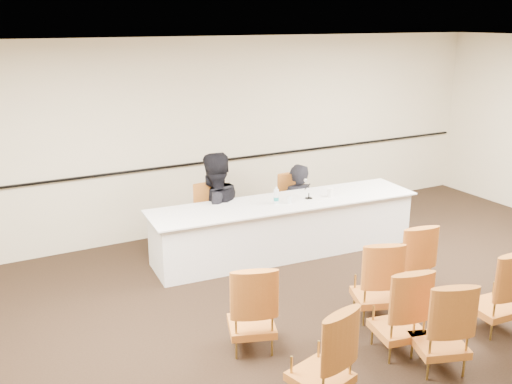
{
  "coord_description": "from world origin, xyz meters",
  "views": [
    {
      "loc": [
        -3.63,
        -4.02,
        3.25
      ],
      "look_at": [
        -0.08,
        2.6,
        0.96
      ],
      "focal_mm": 40.0,
      "sensor_mm": 36.0,
      "label": 1
    }
  ],
  "objects_px": {
    "panel_table": "(285,227)",
    "aud_chair_front_left": "(252,306)",
    "panelist_main_chair": "(297,206)",
    "microphone": "(309,190)",
    "panelist_second_chair": "(214,218)",
    "coffee_cup": "(330,193)",
    "aud_chair_front_mid": "(376,278)",
    "aud_chair_back_left": "(321,354)",
    "aud_chair_extra": "(399,309)",
    "aud_chair_back_mid": "(441,324)",
    "aud_chair_back_right": "(495,289)",
    "drinking_glass": "(289,200)",
    "panelist_main": "(296,215)",
    "aud_chair_front_right": "(409,260)",
    "water_bottle": "(276,195)",
    "panelist_second": "(214,217)"
  },
  "relations": [
    {
      "from": "aud_chair_back_left",
      "to": "aud_chair_front_mid",
      "type": "bearing_deg",
      "value": 19.39
    },
    {
      "from": "panelist_second_chair",
      "to": "water_bottle",
      "type": "xyz_separation_m",
      "value": [
        0.66,
        -0.66,
        0.43
      ]
    },
    {
      "from": "panelist_main",
      "to": "aud_chair_front_left",
      "type": "xyz_separation_m",
      "value": [
        -2.11,
        -2.51,
        0.15
      ]
    },
    {
      "from": "panelist_main",
      "to": "coffee_cup",
      "type": "distance_m",
      "value": 0.86
    },
    {
      "from": "aud_chair_front_left",
      "to": "panelist_second_chair",
      "type": "bearing_deg",
      "value": 93.45
    },
    {
      "from": "panel_table",
      "to": "panelist_second_chair",
      "type": "height_order",
      "value": "panelist_second_chair"
    },
    {
      "from": "panelist_main",
      "to": "drinking_glass",
      "type": "relative_size",
      "value": 16.25
    },
    {
      "from": "drinking_glass",
      "to": "coffee_cup",
      "type": "height_order",
      "value": "coffee_cup"
    },
    {
      "from": "panelist_main_chair",
      "to": "panelist_main",
      "type": "bearing_deg",
      "value": 0.0
    },
    {
      "from": "panel_table",
      "to": "microphone",
      "type": "bearing_deg",
      "value": -6.51
    },
    {
      "from": "panelist_main",
      "to": "aud_chair_front_left",
      "type": "bearing_deg",
      "value": 50.24
    },
    {
      "from": "panelist_second",
      "to": "aud_chair_back_right",
      "type": "bearing_deg",
      "value": 102.75
    },
    {
      "from": "microphone",
      "to": "aud_chair_front_right",
      "type": "xyz_separation_m",
      "value": [
        0.28,
        -1.78,
        -0.44
      ]
    },
    {
      "from": "aud_chair_front_left",
      "to": "water_bottle",
      "type": "bearing_deg",
      "value": 73.59
    },
    {
      "from": "panelist_second_chair",
      "to": "coffee_cup",
      "type": "relative_size",
      "value": 7.09
    },
    {
      "from": "water_bottle",
      "to": "aud_chair_back_left",
      "type": "xyz_separation_m",
      "value": [
        -1.28,
        -2.99,
        -0.43
      ]
    },
    {
      "from": "aud_chair_back_right",
      "to": "panel_table",
      "type": "bearing_deg",
      "value": 111.9
    },
    {
      "from": "microphone",
      "to": "aud_chair_back_left",
      "type": "distance_m",
      "value": 3.49
    },
    {
      "from": "microphone",
      "to": "drinking_glass",
      "type": "height_order",
      "value": "microphone"
    },
    {
      "from": "aud_chair_front_left",
      "to": "aud_chair_front_right",
      "type": "xyz_separation_m",
      "value": [
        2.21,
        0.13,
        0.0
      ]
    },
    {
      "from": "aud_chair_front_left",
      "to": "aud_chair_extra",
      "type": "height_order",
      "value": "same"
    },
    {
      "from": "panelist_main",
      "to": "coffee_cup",
      "type": "bearing_deg",
      "value": 101.98
    },
    {
      "from": "panelist_main_chair",
      "to": "panelist_second_chair",
      "type": "distance_m",
      "value": 1.36
    },
    {
      "from": "drinking_glass",
      "to": "aud_chair_front_left",
      "type": "height_order",
      "value": "aud_chair_front_left"
    },
    {
      "from": "panelist_main_chair",
      "to": "microphone",
      "type": "distance_m",
      "value": 0.77
    },
    {
      "from": "drinking_glass",
      "to": "aud_chair_back_mid",
      "type": "bearing_deg",
      "value": -93.0
    },
    {
      "from": "panel_table",
      "to": "aud_chair_front_left",
      "type": "distance_m",
      "value": 2.53
    },
    {
      "from": "panelist_second_chair",
      "to": "aud_chair_front_mid",
      "type": "height_order",
      "value": "same"
    },
    {
      "from": "panelist_second",
      "to": "coffee_cup",
      "type": "height_order",
      "value": "panelist_second"
    },
    {
      "from": "panelist_second_chair",
      "to": "aud_chair_front_mid",
      "type": "distance_m",
      "value": 2.81
    },
    {
      "from": "panelist_main_chair",
      "to": "aud_chair_front_mid",
      "type": "relative_size",
      "value": 1.0
    },
    {
      "from": "aud_chair_front_mid",
      "to": "aud_chair_front_right",
      "type": "distance_m",
      "value": 0.72
    },
    {
      "from": "panel_table",
      "to": "microphone",
      "type": "relative_size",
      "value": 14.49
    },
    {
      "from": "panelist_main_chair",
      "to": "drinking_glass",
      "type": "xyz_separation_m",
      "value": [
        -0.53,
        -0.64,
        0.36
      ]
    },
    {
      "from": "aud_chair_front_left",
      "to": "aud_chair_back_left",
      "type": "xyz_separation_m",
      "value": [
        0.13,
        -1.05,
        0.0
      ]
    },
    {
      "from": "aud_chair_back_right",
      "to": "microphone",
      "type": "bearing_deg",
      "value": 105.62
    },
    {
      "from": "panelist_second",
      "to": "panelist_main",
      "type": "bearing_deg",
      "value": 162.53
    },
    {
      "from": "aud_chair_back_left",
      "to": "aud_chair_back_right",
      "type": "distance_m",
      "value": 2.35
    },
    {
      "from": "panel_table",
      "to": "panelist_main",
      "type": "relative_size",
      "value": 2.4
    },
    {
      "from": "panelist_main",
      "to": "panelist_main_chair",
      "type": "relative_size",
      "value": 1.71
    },
    {
      "from": "microphone",
      "to": "aud_chair_front_mid",
      "type": "distance_m",
      "value": 2.09
    },
    {
      "from": "panelist_second",
      "to": "aud_chair_front_mid",
      "type": "relative_size",
      "value": 2.02
    },
    {
      "from": "microphone",
      "to": "water_bottle",
      "type": "xyz_separation_m",
      "value": [
        -0.52,
        0.04,
        -0.01
      ]
    },
    {
      "from": "panelist_second",
      "to": "aud_chair_back_mid",
      "type": "bearing_deg",
      "value": 86.68
    },
    {
      "from": "aud_chair_front_right",
      "to": "aud_chair_extra",
      "type": "distance_m",
      "value": 1.29
    },
    {
      "from": "aud_chair_back_mid",
      "to": "coffee_cup",
      "type": "bearing_deg",
      "value": 94.26
    },
    {
      "from": "aud_chair_extra",
      "to": "panel_table",
      "type": "bearing_deg",
      "value": 94.52
    },
    {
      "from": "aud_chair_back_left",
      "to": "aud_chair_extra",
      "type": "distance_m",
      "value": 1.18
    },
    {
      "from": "panelist_main",
      "to": "aud_chair_front_right",
      "type": "bearing_deg",
      "value": 92.58
    },
    {
      "from": "panelist_second",
      "to": "aud_chair_front_left",
      "type": "distance_m",
      "value": 2.71
    }
  ]
}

